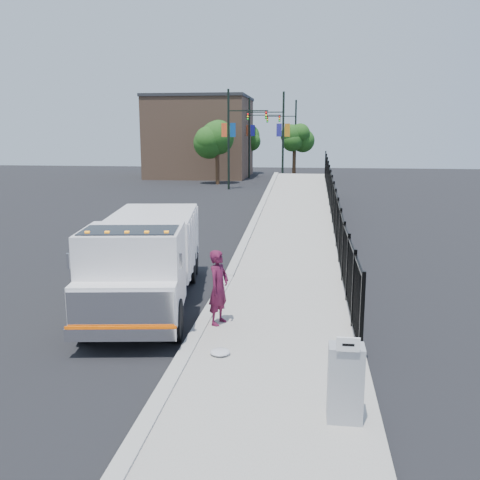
# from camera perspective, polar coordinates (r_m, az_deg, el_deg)

# --- Properties ---
(ground) EXTENTS (120.00, 120.00, 0.00)m
(ground) POSITION_cam_1_polar(r_m,az_deg,el_deg) (13.26, -3.81, -8.92)
(ground) COLOR black
(ground) RESTS_ON ground
(sidewalk) EXTENTS (3.55, 12.00, 0.12)m
(sidewalk) POSITION_cam_1_polar(r_m,az_deg,el_deg) (11.17, 4.11, -12.60)
(sidewalk) COLOR #9E998E
(sidewalk) RESTS_ON ground
(curb) EXTENTS (0.30, 12.00, 0.16)m
(curb) POSITION_cam_1_polar(r_m,az_deg,el_deg) (11.42, -5.79, -11.97)
(curb) COLOR #ADAAA3
(curb) RESTS_ON ground
(ramp) EXTENTS (3.95, 24.06, 3.19)m
(ramp) POSITION_cam_1_polar(r_m,az_deg,el_deg) (28.57, 6.63, 2.06)
(ramp) COLOR #9E998E
(ramp) RESTS_ON ground
(iron_fence) EXTENTS (0.10, 28.00, 1.80)m
(iron_fence) POSITION_cam_1_polar(r_m,az_deg,el_deg) (24.50, 9.87, 2.55)
(iron_fence) COLOR black
(iron_fence) RESTS_ON ground
(truck) EXTENTS (3.34, 7.52, 2.49)m
(truck) POSITION_cam_1_polar(r_m,az_deg,el_deg) (14.44, -10.01, -1.58)
(truck) COLOR black
(truck) RESTS_ON ground
(worker) EXTENTS (0.62, 0.76, 1.79)m
(worker) POSITION_cam_1_polar(r_m,az_deg,el_deg) (12.65, -2.29, -5.07)
(worker) COLOR #4E112B
(worker) RESTS_ON sidewalk
(utility_cabinet) EXTENTS (0.55, 0.40, 1.25)m
(utility_cabinet) POSITION_cam_1_polar(r_m,az_deg,el_deg) (8.81, 11.18, -14.75)
(utility_cabinet) COLOR gray
(utility_cabinet) RESTS_ON sidewalk
(arrow_sign) EXTENTS (0.35, 0.04, 0.22)m
(arrow_sign) POSITION_cam_1_polar(r_m,az_deg,el_deg) (8.32, 11.47, -10.86)
(arrow_sign) COLOR white
(arrow_sign) RESTS_ON utility_cabinet
(debris) EXTENTS (0.42, 0.42, 0.11)m
(debris) POSITION_cam_1_polar(r_m,az_deg,el_deg) (11.22, -2.13, -11.85)
(debris) COLOR silver
(debris) RESTS_ON sidewalk
(light_pole_0) EXTENTS (3.77, 0.22, 8.00)m
(light_pole_0) POSITION_cam_1_polar(r_m,az_deg,el_deg) (43.92, -0.83, 11.09)
(light_pole_0) COLOR black
(light_pole_0) RESTS_ON ground
(light_pole_1) EXTENTS (3.77, 0.22, 8.00)m
(light_pole_1) POSITION_cam_1_polar(r_m,az_deg,el_deg) (46.79, 4.24, 11.08)
(light_pole_1) COLOR black
(light_pole_1) RESTS_ON ground
(light_pole_2) EXTENTS (3.77, 0.22, 8.00)m
(light_pole_2) POSITION_cam_1_polar(r_m,az_deg,el_deg) (55.04, 1.31, 11.15)
(light_pole_2) COLOR black
(light_pole_2) RESTS_ON ground
(light_pole_3) EXTENTS (3.78, 0.22, 8.00)m
(light_pole_3) POSITION_cam_1_polar(r_m,az_deg,el_deg) (58.73, 5.63, 11.12)
(light_pole_3) COLOR black
(light_pole_3) RESTS_ON ground
(tree_0) EXTENTS (3.12, 3.12, 5.56)m
(tree_0) POSITION_cam_1_polar(r_m,az_deg,el_deg) (48.39, -2.44, 10.64)
(tree_0) COLOR #382314
(tree_0) RESTS_ON ground
(tree_1) EXTENTS (2.06, 2.06, 5.03)m
(tree_1) POSITION_cam_1_polar(r_m,az_deg,el_deg) (52.14, 5.84, 10.56)
(tree_1) COLOR #382314
(tree_1) RESTS_ON ground
(tree_2) EXTENTS (2.62, 2.62, 5.31)m
(tree_2) POSITION_cam_1_polar(r_m,az_deg,el_deg) (61.38, 0.86, 10.79)
(tree_2) COLOR #382314
(tree_2) RESTS_ON ground
(building) EXTENTS (10.00, 10.00, 8.00)m
(building) POSITION_cam_1_polar(r_m,az_deg,el_deg) (57.35, -4.21, 10.77)
(building) COLOR #8C664C
(building) RESTS_ON ground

